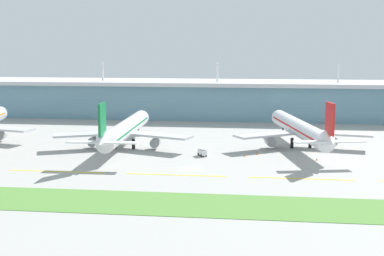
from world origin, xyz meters
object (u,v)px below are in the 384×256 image
at_px(airliner_far_middle, 300,129).
at_px(safety_cone_nose_front, 245,156).
at_px(baggage_cart, 202,152).
at_px(safety_cone_left_wingtip, 257,154).
at_px(safety_cone_right_wingtip, 317,159).
at_px(airliner_near_middle, 125,130).

relative_size(airliner_far_middle, safety_cone_nose_front, 97.27).
xyz_separation_m(baggage_cart, safety_cone_left_wingtip, (17.65, 3.90, -0.91)).
distance_m(safety_cone_left_wingtip, safety_cone_right_wingtip, 19.26).
bearing_deg(baggage_cart, airliner_near_middle, 160.14).
relative_size(baggage_cart, safety_cone_nose_front, 5.75).
bearing_deg(airliner_far_middle, safety_cone_nose_front, -135.89).
bearing_deg(safety_cone_right_wingtip, baggage_cart, 176.53).
distance_m(airliner_near_middle, safety_cone_nose_front, 42.98).
height_order(safety_cone_left_wingtip, safety_cone_nose_front, same).
distance_m(airliner_far_middle, safety_cone_nose_front, 26.78).
height_order(airliner_near_middle, safety_cone_right_wingtip, airliner_near_middle).
xyz_separation_m(airliner_far_middle, baggage_cart, (-32.32, -18.78, -5.19)).
relative_size(airliner_near_middle, safety_cone_left_wingtip, 97.71).
bearing_deg(baggage_cart, airliner_far_middle, 30.17).
xyz_separation_m(safety_cone_nose_front, safety_cone_right_wingtip, (22.34, -2.81, 0.00)).
bearing_deg(safety_cone_left_wingtip, airliner_near_middle, 172.28).
distance_m(baggage_cart, safety_cone_left_wingtip, 18.10).
bearing_deg(baggage_cart, safety_cone_nose_front, 2.66).
height_order(airliner_far_middle, safety_cone_nose_front, airliner_far_middle).
xyz_separation_m(airliner_near_middle, airliner_far_middle, (60.21, 8.71, 0.00)).
height_order(airliner_near_middle, safety_cone_nose_front, airliner_near_middle).
height_order(airliner_far_middle, safety_cone_left_wingtip, airliner_far_middle).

